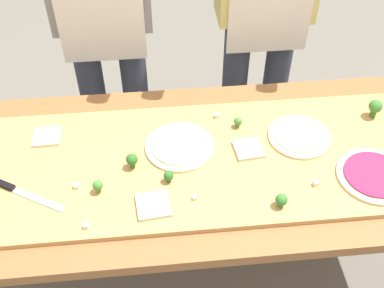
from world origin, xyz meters
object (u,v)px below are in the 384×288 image
broccoli_floret_center_left (98,186)px  broccoli_floret_front_right (375,107)px  chefs_knife (13,189)px  pizza_whole_white_garlic (299,136)px  prep_table (199,177)px  pizza_slice_near_right (47,137)px  broccoli_floret_front_left (281,200)px  cheese_crumble_a (195,198)px  pizza_whole_beet_magenta (374,175)px  cheese_crumble_b (76,186)px  pizza_whole_cheese_artichoke (180,146)px  pizza_slice_center (248,149)px  broccoli_floret_back_right (169,176)px  cook_left (101,2)px  cheese_crumble_e (316,183)px  broccoli_floret_back_left (238,122)px  cheese_crumble_d (217,116)px  pizza_slice_far_left (153,205)px  cheese_crumble_c (86,226)px  broccoli_floret_center_right (132,160)px

broccoli_floret_center_left → broccoli_floret_front_right: (1.00, 0.26, 0.02)m
chefs_knife → pizza_whole_white_garlic: size_ratio=1.21×
prep_table → pizza_slice_near_right: pizza_slice_near_right is taller
broccoli_floret_front_left → cheese_crumble_a: bearing=168.8°
pizza_whole_beet_magenta → cheese_crumble_b: (-0.96, 0.05, 0.00)m
prep_table → broccoli_floret_front_right: bearing=12.1°
pizza_whole_cheese_artichoke → prep_table: bearing=-36.8°
pizza_whole_cheese_artichoke → broccoli_floret_center_left: bearing=-147.9°
pizza_slice_center → broccoli_floret_back_right: broccoli_floret_back_right is taller
broccoli_floret_center_left → broccoli_floret_front_right: bearing=14.8°
cook_left → broccoli_floret_center_left: bearing=-90.6°
cheese_crumble_e → cook_left: size_ratio=0.01×
pizza_slice_near_right → cook_left: cook_left is taller
cheese_crumble_a → broccoli_floret_front_right: bearing=25.0°
prep_table → pizza_whole_cheese_artichoke: bearing=143.2°
broccoli_floret_front_left → cheese_crumble_e: (0.13, 0.07, -0.02)m
broccoli_floret_back_left → pizza_slice_near_right: bearing=179.2°
cheese_crumble_d → cook_left: cook_left is taller
pizza_whole_beet_magenta → broccoli_floret_center_left: 0.89m
pizza_slice_far_left → broccoli_floret_back_left: broccoli_floret_back_left is taller
pizza_whole_beet_magenta → cheese_crumble_c: size_ratio=15.84×
cheese_crumble_d → pizza_whole_cheese_artichoke: bearing=-136.2°
pizza_whole_cheese_artichoke → broccoli_floret_back_right: (-0.05, -0.15, 0.02)m
pizza_whole_white_garlic → broccoli_floret_back_left: bearing=159.3°
broccoli_floret_back_right → broccoli_floret_back_left: 0.35m
broccoli_floret_front_right → cook_left: bearing=151.8°
prep_table → pizza_slice_center: size_ratio=20.17×
pizza_whole_cheese_artichoke → broccoli_floret_front_right: size_ratio=3.33×
pizza_whole_cheese_artichoke → pizza_whole_white_garlic: 0.42m
cheese_crumble_b → cheese_crumble_d: (0.49, 0.29, -0.00)m
broccoli_floret_back_right → cheese_crumble_b: bearing=179.5°
broccoli_floret_front_left → cheese_crumble_c: (-0.59, -0.02, -0.02)m
broccoli_floret_front_left → chefs_knife: bearing=170.1°
pizza_slice_near_right → cheese_crumble_d: size_ratio=5.90×
pizza_whole_white_garlic → cheese_crumble_e: bearing=-90.9°
pizza_whole_beet_magenta → cheese_crumble_c: (-0.92, -0.11, 0.00)m
pizza_whole_beet_magenta → broccoli_floret_back_left: 0.49m
pizza_whole_cheese_artichoke → cheese_crumble_b: bearing=-156.9°
broccoli_floret_center_right → cook_left: cook_left is taller
broccoli_floret_center_right → cheese_crumble_d: (0.31, 0.22, -0.03)m
pizza_whole_cheese_artichoke → cheese_crumble_a: bearing=-83.0°
chefs_knife → cheese_crumble_b: bearing=-2.8°
chefs_knife → cheese_crumble_b: size_ratio=16.77×
chefs_knife → pizza_whole_white_garlic: 0.98m
cheese_crumble_c → cheese_crumble_e: (0.72, 0.09, 0.00)m
pizza_slice_center → broccoli_floret_front_right: (0.49, 0.13, 0.04)m
broccoli_floret_back_right → broccoli_floret_front_right: bearing=17.4°
pizza_whole_white_garlic → broccoli_floret_back_left: 0.22m
broccoli_floret_front_left → cheese_crumble_b: broccoli_floret_front_left is taller
cheese_crumble_a → cheese_crumble_c: (-0.33, -0.07, 0.00)m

